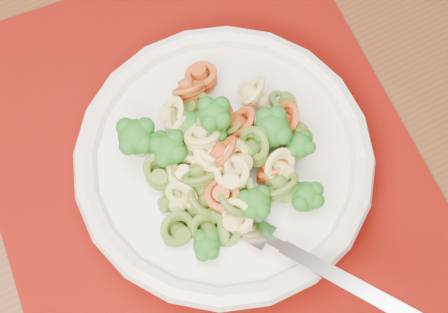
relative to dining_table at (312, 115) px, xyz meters
The scene contains 5 objects.
dining_table is the anchor object (origin of this frame).
placemat 0.19m from the dining_table, 94.73° to the right, with size 0.46×0.36×0.00m, color #630504.
pasta_bowl 0.20m from the dining_table, 94.99° to the right, with size 0.25×0.25×0.05m.
pasta_broccoli_heap 0.21m from the dining_table, 94.99° to the right, with size 0.21×0.21×0.06m, color #DBC96C, non-canonical shape.
fork 0.24m from the dining_table, 75.31° to the right, with size 0.19×0.02×0.01m, color silver, non-canonical shape.
Camera 1 is at (-0.01, 0.34, 1.21)m, focal length 50.00 mm.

